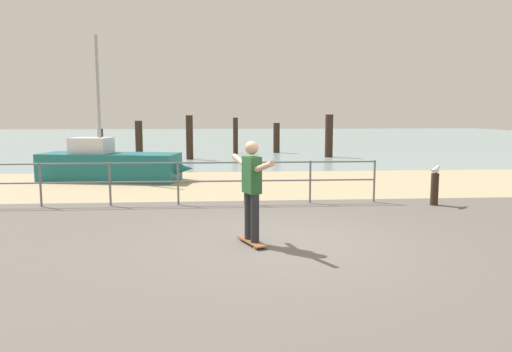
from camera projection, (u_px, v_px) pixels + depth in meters
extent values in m
cube|color=#605B56|center=(286.00, 263.00, 7.10)|extent=(24.00, 10.00, 0.04)
cube|color=tan|center=(251.00, 184.00, 15.02)|extent=(24.00, 6.00, 0.04)
cube|color=#849EA3|center=(230.00, 138.00, 42.70)|extent=(72.00, 50.00, 0.04)
cylinder|color=slate|center=(40.00, 185.00, 11.20)|extent=(0.05, 0.05, 1.05)
cylinder|color=slate|center=(110.00, 184.00, 11.32)|extent=(0.05, 0.05, 1.05)
cylinder|color=slate|center=(178.00, 184.00, 11.44)|extent=(0.05, 0.05, 1.05)
cylinder|color=slate|center=(245.00, 183.00, 11.56)|extent=(0.05, 0.05, 1.05)
cylinder|color=slate|center=(310.00, 182.00, 11.68)|extent=(0.05, 0.05, 1.05)
cylinder|color=slate|center=(374.00, 182.00, 11.79)|extent=(0.05, 0.05, 1.05)
cylinder|color=slate|center=(144.00, 163.00, 11.32)|extent=(11.06, 0.04, 0.04)
cylinder|color=slate|center=(144.00, 182.00, 11.37)|extent=(11.06, 0.04, 0.04)
cube|color=#19666B|center=(110.00, 167.00, 15.61)|extent=(4.59, 2.26, 0.90)
cone|color=#19666B|center=(176.00, 168.00, 15.34)|extent=(1.23, 0.97, 0.77)
cylinder|color=#9EA0A5|center=(98.00, 95.00, 15.36)|extent=(0.10, 0.10, 3.71)
cube|color=silver|center=(91.00, 145.00, 15.60)|extent=(1.36, 1.12, 0.50)
cube|color=brown|center=(252.00, 241.00, 8.03)|extent=(0.48, 0.82, 0.02)
cylinder|color=#E5598C|center=(241.00, 240.00, 8.25)|extent=(0.05, 0.07, 0.06)
cylinder|color=#E5598C|center=(249.00, 239.00, 8.32)|extent=(0.05, 0.07, 0.06)
cylinder|color=#E5598C|center=(255.00, 248.00, 7.76)|extent=(0.05, 0.07, 0.06)
cylinder|color=#E5598C|center=(264.00, 247.00, 7.82)|extent=(0.05, 0.07, 0.06)
cylinder|color=#26262B|center=(249.00, 215.00, 8.09)|extent=(0.14, 0.14, 0.80)
cylinder|color=#26262B|center=(255.00, 218.00, 7.87)|extent=(0.14, 0.14, 0.80)
cube|color=#26592D|center=(252.00, 175.00, 7.89)|extent=(0.32, 0.41, 0.60)
sphere|color=tan|center=(252.00, 148.00, 7.83)|extent=(0.22, 0.22, 0.22)
cylinder|color=tan|center=(241.00, 161.00, 8.27)|extent=(0.29, 0.55, 0.23)
cylinder|color=tan|center=(264.00, 167.00, 7.47)|extent=(0.29, 0.55, 0.23)
cylinder|color=#332319|center=(435.00, 190.00, 11.43)|extent=(0.18, 0.18, 0.78)
ellipsoid|color=white|center=(435.00, 170.00, 11.37)|extent=(0.32, 0.33, 0.14)
sphere|color=white|center=(438.00, 167.00, 11.51)|extent=(0.09, 0.09, 0.09)
cone|color=gold|center=(439.00, 167.00, 11.55)|extent=(0.05, 0.05, 0.02)
cube|color=slate|center=(433.00, 171.00, 11.24)|extent=(0.14, 0.14, 0.02)
cylinder|color=#332319|center=(101.00, 143.00, 24.27)|extent=(0.26, 0.26, 1.41)
cylinder|color=#332319|center=(139.00, 141.00, 22.14)|extent=(0.33, 0.33, 1.84)
cylinder|color=#332319|center=(189.00, 138.00, 22.77)|extent=(0.33, 0.33, 2.09)
cylinder|color=#332319|center=(236.00, 136.00, 26.01)|extent=(0.27, 0.27, 1.95)
cylinder|color=#332319|center=(277.00, 138.00, 26.60)|extent=(0.35, 0.35, 1.65)
cylinder|color=#332319|center=(329.00, 136.00, 23.89)|extent=(0.39, 0.39, 2.12)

